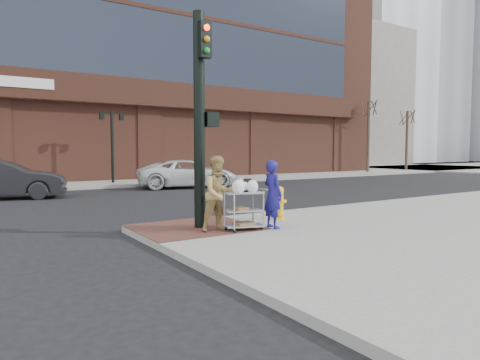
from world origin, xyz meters
TOP-DOWN VIEW (x-y plane):
  - ground at (0.00, 0.00)m, footprint 220.00×220.00m
  - sidewalk_far at (12.50, 32.00)m, footprint 65.00×36.00m
  - brick_curb_ramp at (-0.60, 0.90)m, footprint 2.80×2.40m
  - bank_building at (5.00, 31.00)m, footprint 42.00×26.00m
  - filler_block at (40.00, 38.00)m, footprint 14.00×20.00m
  - bare_tree_a at (24.00, 16.50)m, footprint 1.80×1.80m
  - bare_tree_b at (30.00, 17.00)m, footprint 1.80×1.80m
  - lamp_post at (2.00, 16.00)m, footprint 1.32×0.22m
  - traffic_signal_pole at (-0.48, 0.77)m, footprint 0.61×0.51m
  - woman_blue at (0.90, -0.19)m, footprint 0.39×0.59m
  - pedestrian_tan at (-0.35, 0.18)m, footprint 0.84×0.66m
  - sedan_dark at (-3.81, 11.53)m, footprint 5.07×2.73m
  - minivan_white at (4.87, 12.28)m, footprint 5.73×3.70m
  - utility_cart at (0.19, -0.04)m, footprint 0.96×0.73m
  - fire_hydrant at (1.87, 0.77)m, footprint 0.41×0.29m

SIDE VIEW (x-z plane):
  - ground at x=0.00m, z-range 0.00..0.00m
  - sidewalk_far at x=12.50m, z-range 0.00..0.15m
  - brick_curb_ramp at x=-0.60m, z-range 0.15..0.16m
  - fire_hydrant at x=1.87m, z-range 0.16..1.03m
  - utility_cart at x=0.19m, z-range 0.09..1.28m
  - minivan_white at x=4.87m, z-range 0.00..1.47m
  - sedan_dark at x=-3.81m, z-range 0.00..1.59m
  - woman_blue at x=0.90m, z-range 0.15..1.75m
  - pedestrian_tan at x=-0.35m, z-range 0.15..1.86m
  - lamp_post at x=2.00m, z-range 0.62..4.62m
  - traffic_signal_pole at x=-0.48m, z-range 0.33..5.33m
  - bare_tree_b at x=30.00m, z-range 2.44..9.14m
  - bare_tree_a at x=24.00m, z-range 2.67..9.87m
  - filler_block at x=40.00m, z-range 0.00..18.00m
  - bank_building at x=5.00m, z-range 0.15..28.15m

